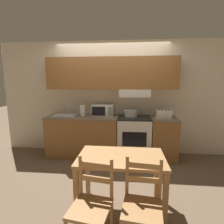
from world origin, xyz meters
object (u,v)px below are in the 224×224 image
object	(u,v)px
sink_basin	(65,115)
paper_towel_roll	(82,111)
stove_range	(134,137)
cooking_pot	(131,113)
dining_table	(121,165)
microwave	(103,110)
chair_left_of_table	(92,206)
toaster	(164,114)
chair_right_of_table	(142,206)

from	to	relation	value
sink_basin	paper_towel_roll	distance (m)	0.43
stove_range	cooking_pot	xyz separation A→B (m)	(-0.08, 0.04, 0.53)
stove_range	dining_table	size ratio (longest dim) A/B	0.84
microwave	chair_left_of_table	size ratio (longest dim) A/B	0.52
chair_left_of_table	microwave	bearing A→B (deg)	104.56
toaster	chair_right_of_table	size ratio (longest dim) A/B	0.36
stove_range	sink_basin	world-z (taller)	sink_basin
sink_basin	stove_range	bearing A→B (deg)	0.25
microwave	chair_right_of_table	size ratio (longest dim) A/B	0.52
stove_range	cooking_pot	bearing A→B (deg)	155.29
cooking_pot	paper_towel_roll	bearing A→B (deg)	-176.67
toaster	dining_table	xyz separation A→B (m)	(-0.82, -1.64, -0.36)
cooking_pot	dining_table	bearing A→B (deg)	-94.42
sink_basin	cooking_pot	bearing A→B (deg)	1.70
toaster	chair_left_of_table	xyz separation A→B (m)	(-1.09, -2.16, -0.55)
toaster	chair_left_of_table	size ratio (longest dim) A/B	0.36
paper_towel_roll	cooking_pot	bearing A→B (deg)	3.33
microwave	sink_basin	size ratio (longest dim) A/B	0.94
stove_range	microwave	xyz separation A→B (m)	(-0.70, 0.11, 0.58)
toaster	stove_range	bearing A→B (deg)	177.68
cooking_pot	chair_right_of_table	world-z (taller)	cooking_pot
sink_basin	chair_left_of_table	size ratio (longest dim) A/B	0.56
chair_left_of_table	chair_right_of_table	size ratio (longest dim) A/B	1.00
cooking_pot	dining_table	distance (m)	1.75
toaster	chair_right_of_table	world-z (taller)	toaster
cooking_pot	paper_towel_roll	world-z (taller)	paper_towel_roll
chair_left_of_table	sink_basin	bearing A→B (deg)	125.20
microwave	chair_left_of_table	world-z (taller)	microwave
dining_table	toaster	bearing A→B (deg)	63.46
microwave	toaster	xyz separation A→B (m)	(1.31, -0.13, -0.04)
cooking_pot	chair_right_of_table	size ratio (longest dim) A/B	0.41
stove_range	dining_table	world-z (taller)	stove_range
microwave	chair_left_of_table	bearing A→B (deg)	-84.63
stove_range	chair_right_of_table	size ratio (longest dim) A/B	1.01
stove_range	microwave	distance (m)	0.91
toaster	paper_towel_roll	bearing A→B (deg)	179.99
dining_table	chair_right_of_table	size ratio (longest dim) A/B	1.20
microwave	dining_table	distance (m)	1.88
paper_towel_roll	stove_range	bearing A→B (deg)	1.23
dining_table	chair_right_of_table	world-z (taller)	chair_right_of_table
cooking_pot	chair_right_of_table	bearing A→B (deg)	-87.36
toaster	paper_towel_roll	xyz separation A→B (m)	(-1.74, 0.00, 0.03)
cooking_pot	chair_left_of_table	xyz separation A→B (m)	(-0.40, -2.22, -0.55)
cooking_pot	toaster	bearing A→B (deg)	-5.10
toaster	chair_right_of_table	bearing A→B (deg)	-105.49
stove_range	toaster	distance (m)	0.81
chair_left_of_table	chair_right_of_table	distance (m)	0.50
microwave	cooking_pot	bearing A→B (deg)	-6.65
cooking_pot	chair_left_of_table	bearing A→B (deg)	-100.28
toaster	paper_towel_roll	world-z (taller)	paper_towel_roll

